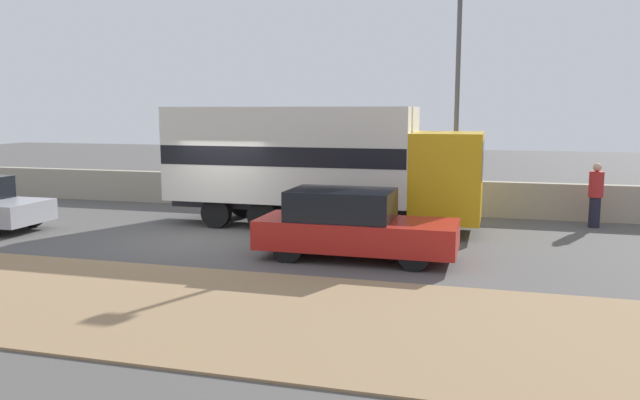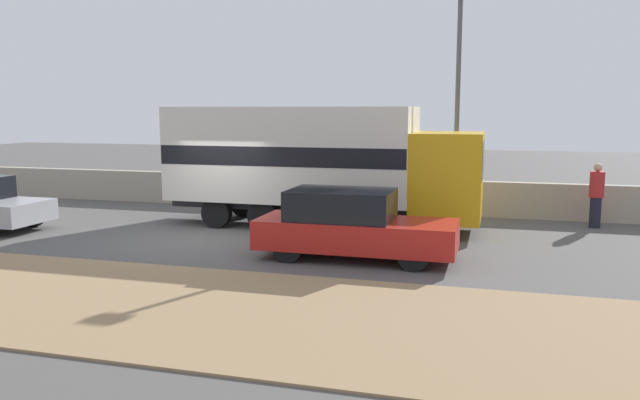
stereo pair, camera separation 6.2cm
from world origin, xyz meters
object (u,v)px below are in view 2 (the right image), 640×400
Objects in this scene: box_truck at (314,159)px; street_lamp at (458,90)px; pedestrian at (596,194)px; car_hatchback at (352,225)px.

street_lamp is at bearing 26.05° from box_truck.
box_truck is at bearing -153.95° from street_lamp.
box_truck is at bearing -165.94° from pedestrian.
street_lamp is 1.52× the size of car_hatchback.
box_truck reaches higher than car_hatchback.
box_truck is (-3.84, -1.88, -1.98)m from street_lamp.
street_lamp is 4.72m from box_truck.
pedestrian is (5.82, 5.56, 0.19)m from car_hatchback.
street_lamp is at bearing 70.97° from car_hatchback.
pedestrian is at bearing 1.00° from street_lamp.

